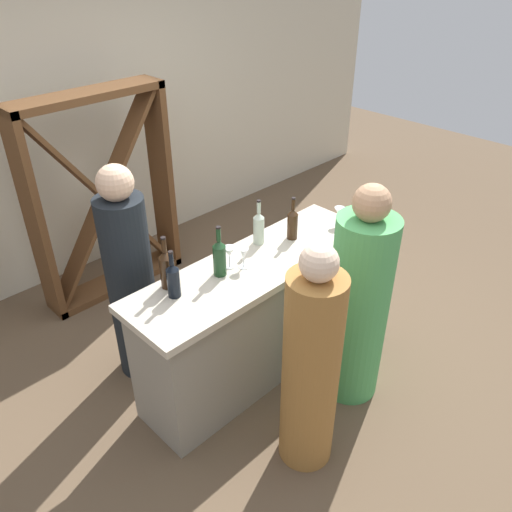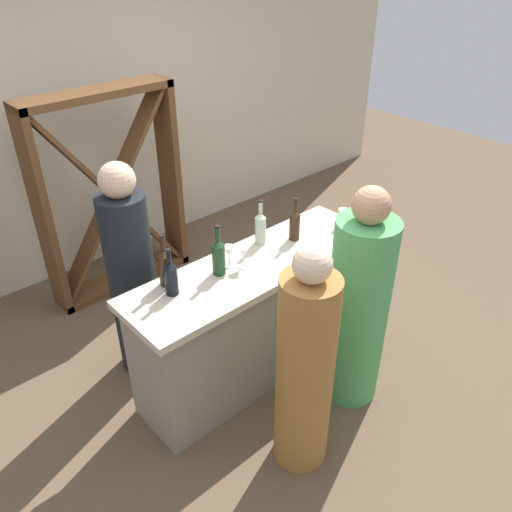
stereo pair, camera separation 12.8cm
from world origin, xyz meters
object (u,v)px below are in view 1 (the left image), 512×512
Objects in this scene: wine_bottle_rightmost_amber_brown at (293,223)px; person_left_guest at (358,305)px; wine_glass_near_right at (229,252)px; wine_bottle_leftmost_near_black at (173,279)px; wine_glass_near_left at (340,212)px; wine_bottle_center_olive_green at (219,257)px; wine_bottle_second_right_clear_pale at (259,227)px; wine_rack at (104,198)px; wine_bottle_second_left_amber_brown at (166,268)px; person_server_behind at (131,282)px; wine_glass_near_center at (244,254)px; person_center_guest at (311,369)px.

person_left_guest reaches higher than wine_bottle_rightmost_amber_brown.
person_left_guest is (0.50, -0.66, -0.32)m from wine_glass_near_right.
wine_bottle_leftmost_near_black is 1.39m from wine_glass_near_left.
wine_bottle_center_olive_green reaches higher than wine_bottle_rightmost_amber_brown.
wine_bottle_second_right_clear_pale is 0.64m from wine_glass_near_left.
wine_bottle_second_right_clear_pale is at bearing 12.91° from wine_bottle_center_olive_green.
wine_rack is 1.54m from wine_bottle_second_left_amber_brown.
wine_bottle_second_right_clear_pale reaches higher than wine_bottle_leftmost_near_black.
wine_glass_near_right is 0.89m from person_left_guest.
wine_rack is 5.69× the size of wine_bottle_leftmost_near_black.
person_server_behind is (-0.97, 0.57, -0.29)m from wine_bottle_rightmost_amber_brown.
wine_glass_near_right is (-0.02, -1.57, 0.16)m from wine_rack.
wine_bottle_second_left_amber_brown reaches higher than wine_bottle_center_olive_green.
wine_bottle_leftmost_near_black is 0.43m from wine_glass_near_right.
wine_glass_near_right is at bearing -14.51° from wine_bottle_second_left_amber_brown.
wine_bottle_second_left_amber_brown is at bearing 74.35° from wine_bottle_leftmost_near_black.
wine_rack is 1.64m from wine_bottle_leftmost_near_black.
wine_bottle_center_olive_green is at bearing -167.09° from wine_bottle_second_right_clear_pale.
wine_bottle_rightmost_amber_brown is (0.99, -0.04, 0.00)m from wine_bottle_leftmost_near_black.
wine_bottle_leftmost_near_black is at bearing 172.44° from wine_glass_near_center.
wine_bottle_leftmost_near_black is 1.19m from person_left_guest.
wine_rack is at bearing 91.60° from wine_glass_near_center.
wine_glass_near_left is (0.39, -0.10, -0.02)m from wine_bottle_rightmost_amber_brown.
wine_glass_near_center is at bearing -44.55° from wine_glass_near_right.
wine_bottle_center_olive_green is 2.56× the size of wine_glass_near_left.
wine_bottle_center_olive_green is 0.65m from wine_bottle_rightmost_amber_brown.
wine_bottle_center_olive_green reaches higher than wine_glass_near_left.
wine_bottle_second_left_amber_brown is 0.42m from wine_glass_near_right.
wine_bottle_leftmost_near_black is at bearing -174.06° from wine_bottle_second_right_clear_pale.
person_server_behind is (0.02, 0.53, -0.29)m from wine_bottle_leftmost_near_black.
person_server_behind reaches higher than person_center_guest.
wine_bottle_center_olive_green is at bearing 18.89° from person_center_guest.
person_center_guest is at bearing -131.98° from wine_bottle_rightmost_amber_brown.
wine_bottle_second_right_clear_pale is 0.36m from wine_glass_near_right.
person_server_behind is (-0.42, 0.53, -0.29)m from wine_glass_near_right.
wine_bottle_second_right_clear_pale is at bearing 13.73° from wine_glass_near_right.
person_server_behind is at bearing -112.76° from wine_rack.
wine_rack is 5.58× the size of wine_bottle_rightmost_amber_brown.
wine_bottle_rightmost_amber_brown is 0.20× the size of person_server_behind.
person_center_guest reaches higher than wine_bottle_rightmost_amber_brown.
person_center_guest is at bearing -93.00° from wine_bottle_center_olive_green.
person_left_guest reaches higher than wine_bottle_leftmost_near_black.
wine_glass_near_left is at bearing 72.34° from person_server_behind.
wine_bottle_rightmost_amber_brown is at bearing -1.47° from wine_bottle_center_olive_green.
wine_bottle_second_right_clear_pale is at bearing 5.94° from wine_bottle_leftmost_near_black.
wine_bottle_center_olive_green is at bearing -170.06° from wine_glass_near_right.
person_center_guest reaches higher than wine_glass_near_center.
person_server_behind reaches higher than wine_glass_near_center.
wine_bottle_center_olive_green reaches higher than wine_bottle_second_right_clear_pale.
person_left_guest is at bearing -55.77° from person_center_guest.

